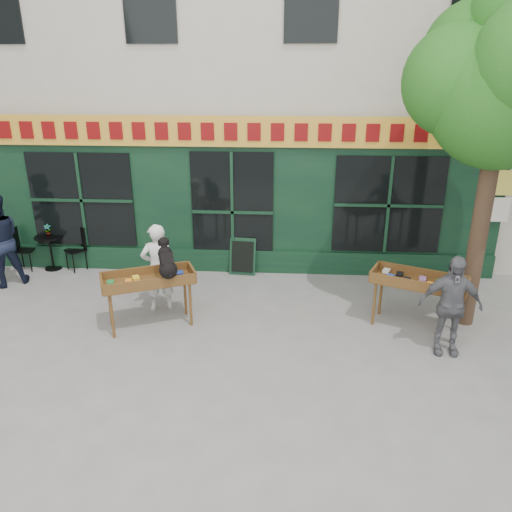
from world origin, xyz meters
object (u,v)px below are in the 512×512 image
object	(u,v)px
book_cart_center	(148,282)
book_cart_right	(418,284)
man_right	(450,305)
bistro_table	(50,246)
woman	(158,267)
dog	(166,257)

from	to	relation	value
book_cart_center	book_cart_right	xyz separation A→B (m)	(4.51, 0.22, 0.00)
man_right	bistro_table	size ratio (longest dim) A/B	2.12
woman	man_right	bearing A→B (deg)	143.22
dog	book_cart_right	bearing A→B (deg)	-19.29
book_cart_center	woman	size ratio (longest dim) A/B	0.99
book_cart_center	dog	size ratio (longest dim) A/B	2.71
dog	woman	distance (m)	0.91
woman	dog	bearing A→B (deg)	93.56
bistro_table	woman	bearing A→B (deg)	-31.31
bistro_table	man_right	bearing A→B (deg)	-20.81
bistro_table	dog	bearing A→B (deg)	-37.27
woman	man_right	xyz separation A→B (m)	(4.81, -1.18, -0.01)
woman	book_cart_right	distance (m)	4.53
woman	bistro_table	distance (m)	3.34
woman	bistro_table	xyz separation A→B (m)	(-2.84, 1.73, -0.27)
dog	book_cart_right	size ratio (longest dim) A/B	0.37
book_cart_right	man_right	world-z (taller)	man_right
woman	bistro_table	size ratio (longest dim) A/B	2.15
book_cart_center	book_cart_right	size ratio (longest dim) A/B	1.00
woman	book_cart_right	bearing A→B (deg)	151.55
book_cart_center	woman	bearing A→B (deg)	66.99
book_cart_center	bistro_table	bearing A→B (deg)	117.06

